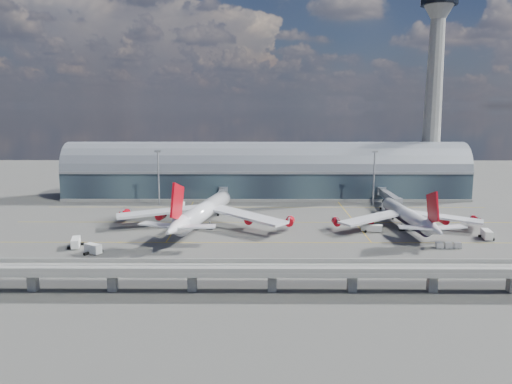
{
  "coord_description": "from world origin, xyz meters",
  "views": [
    {
      "loc": [
        -3.31,
        -173.96,
        45.76
      ],
      "look_at": [
        -4.41,
        10.0,
        14.0
      ],
      "focal_mm": 35.0,
      "sensor_mm": 36.0,
      "label": 1
    }
  ],
  "objects_px": {
    "floodlight_mast_right": "(374,176)",
    "airliner_right": "(408,217)",
    "floodlight_mast_left": "(158,176)",
    "airliner_left": "(203,212)",
    "service_truck_3": "(487,234)",
    "service_truck_0": "(76,243)",
    "cargo_train_2": "(448,246)",
    "service_truck_5": "(179,204)",
    "cargo_train_1": "(249,264)",
    "cargo_train_0": "(117,264)",
    "control_tower": "(434,94)",
    "service_truck_2": "(372,228)",
    "service_truck_4": "(385,207)",
    "service_truck_1": "(93,249)"
  },
  "relations": [
    {
      "from": "cargo_train_0",
      "to": "cargo_train_2",
      "type": "xyz_separation_m",
      "value": [
        102.55,
        20.03,
        0.01
      ]
    },
    {
      "from": "control_tower",
      "to": "airliner_left",
      "type": "xyz_separation_m",
      "value": [
        -109.61,
        -72.67,
        -45.3
      ]
    },
    {
      "from": "service_truck_1",
      "to": "service_truck_3",
      "type": "height_order",
      "value": "service_truck_3"
    },
    {
      "from": "floodlight_mast_right",
      "to": "airliner_right",
      "type": "bearing_deg",
      "value": -86.73
    },
    {
      "from": "floodlight_mast_left",
      "to": "floodlight_mast_right",
      "type": "bearing_deg",
      "value": 0.0
    },
    {
      "from": "control_tower",
      "to": "floodlight_mast_right",
      "type": "relative_size",
      "value": 4.01
    },
    {
      "from": "control_tower",
      "to": "cargo_train_2",
      "type": "relative_size",
      "value": 12.02
    },
    {
      "from": "service_truck_0",
      "to": "service_truck_2",
      "type": "relative_size",
      "value": 0.98
    },
    {
      "from": "cargo_train_2",
      "to": "airliner_right",
      "type": "bearing_deg",
      "value": 12.29
    },
    {
      "from": "control_tower",
      "to": "service_truck_5",
      "type": "relative_size",
      "value": 17.64
    },
    {
      "from": "floodlight_mast_right",
      "to": "cargo_train_2",
      "type": "distance_m",
      "value": 73.39
    },
    {
      "from": "service_truck_3",
      "to": "cargo_train_2",
      "type": "distance_m",
      "value": 21.31
    },
    {
      "from": "floodlight_mast_left",
      "to": "service_truck_3",
      "type": "xyz_separation_m",
      "value": [
        126.09,
        -59.93,
        -11.99
      ]
    },
    {
      "from": "service_truck_4",
      "to": "airliner_left",
      "type": "bearing_deg",
      "value": -137.31
    },
    {
      "from": "service_truck_5",
      "to": "cargo_train_1",
      "type": "distance_m",
      "value": 92.12
    },
    {
      "from": "service_truck_3",
      "to": "floodlight_mast_right",
      "type": "bearing_deg",
      "value": 122.99
    },
    {
      "from": "floodlight_mast_right",
      "to": "service_truck_3",
      "type": "relative_size",
      "value": 3.68
    },
    {
      "from": "floodlight_mast_left",
      "to": "service_truck_5",
      "type": "xyz_separation_m",
      "value": [
        10.03,
        -5.04,
        -12.17
      ]
    },
    {
      "from": "airliner_right",
      "to": "cargo_train_1",
      "type": "relative_size",
      "value": 5.81
    },
    {
      "from": "service_truck_3",
      "to": "service_truck_1",
      "type": "bearing_deg",
      "value": -162.52
    },
    {
      "from": "service_truck_4",
      "to": "control_tower",
      "type": "bearing_deg",
      "value": 70.45
    },
    {
      "from": "floodlight_mast_left",
      "to": "cargo_train_0",
      "type": "distance_m",
      "value": 92.88
    },
    {
      "from": "service_truck_5",
      "to": "cargo_train_2",
      "type": "distance_m",
      "value": 118.9
    },
    {
      "from": "airliner_left",
      "to": "cargo_train_0",
      "type": "height_order",
      "value": "airliner_left"
    },
    {
      "from": "control_tower",
      "to": "service_truck_3",
      "type": "relative_size",
      "value": 14.74
    },
    {
      "from": "service_truck_0",
      "to": "service_truck_1",
      "type": "relative_size",
      "value": 1.3
    },
    {
      "from": "floodlight_mast_right",
      "to": "service_truck_1",
      "type": "relative_size",
      "value": 4.3
    },
    {
      "from": "service_truck_3",
      "to": "service_truck_0",
      "type": "bearing_deg",
      "value": -166.01
    },
    {
      "from": "service_truck_4",
      "to": "cargo_train_0",
      "type": "xyz_separation_m",
      "value": [
        -97.06,
        -80.33,
        -0.66
      ]
    },
    {
      "from": "airliner_right",
      "to": "cargo_train_2",
      "type": "distance_m",
      "value": 26.56
    },
    {
      "from": "service_truck_4",
      "to": "cargo_train_2",
      "type": "relative_size",
      "value": 0.72
    },
    {
      "from": "service_truck_1",
      "to": "cargo_train_1",
      "type": "xyz_separation_m",
      "value": [
        49.26,
        -12.24,
        -0.72
      ]
    },
    {
      "from": "service_truck_1",
      "to": "cargo_train_2",
      "type": "xyz_separation_m",
      "value": [
        113.72,
        6.64,
        -0.6
      ]
    },
    {
      "from": "airliner_left",
      "to": "cargo_train_2",
      "type": "xyz_separation_m",
      "value": [
        83.02,
        -27.13,
        -5.34
      ]
    },
    {
      "from": "service_truck_2",
      "to": "service_truck_4",
      "type": "relative_size",
      "value": 1.28
    },
    {
      "from": "floodlight_mast_right",
      "to": "airliner_left",
      "type": "distance_m",
      "value": 87.26
    },
    {
      "from": "cargo_train_1",
      "to": "service_truck_4",
      "type": "bearing_deg",
      "value": -51.92
    },
    {
      "from": "airliner_right",
      "to": "service_truck_2",
      "type": "distance_m",
      "value": 15.24
    },
    {
      "from": "service_truck_0",
      "to": "service_truck_2",
      "type": "bearing_deg",
      "value": -3.04
    },
    {
      "from": "airliner_left",
      "to": "service_truck_2",
      "type": "height_order",
      "value": "airliner_left"
    },
    {
      "from": "airliner_left",
      "to": "service_truck_1",
      "type": "height_order",
      "value": "airliner_left"
    },
    {
      "from": "airliner_right",
      "to": "service_truck_5",
      "type": "bearing_deg",
      "value": 152.54
    },
    {
      "from": "service_truck_3",
      "to": "cargo_train_0",
      "type": "relative_size",
      "value": 0.81
    },
    {
      "from": "service_truck_0",
      "to": "service_truck_3",
      "type": "xyz_separation_m",
      "value": [
        139.57,
        11.05,
        0.07
      ]
    },
    {
      "from": "service_truck_3",
      "to": "service_truck_4",
      "type": "height_order",
      "value": "service_truck_4"
    },
    {
      "from": "floodlight_mast_left",
      "to": "service_truck_2",
      "type": "bearing_deg",
      "value": -29.53
    },
    {
      "from": "service_truck_2",
      "to": "cargo_train_1",
      "type": "distance_m",
      "value": 60.17
    },
    {
      "from": "service_truck_4",
      "to": "cargo_train_1",
      "type": "distance_m",
      "value": 98.73
    },
    {
      "from": "control_tower",
      "to": "airliner_right",
      "type": "bearing_deg",
      "value": -113.58
    },
    {
      "from": "floodlight_mast_left",
      "to": "airliner_left",
      "type": "distance_m",
      "value": 51.9
    }
  ]
}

